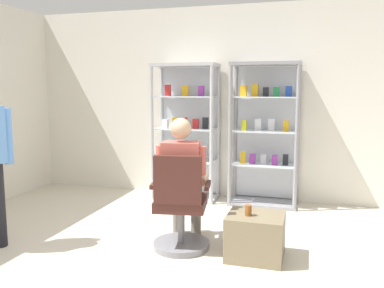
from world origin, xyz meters
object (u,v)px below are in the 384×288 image
at_px(display_cabinet_right, 265,133).
at_px(tea_glass, 248,210).
at_px(display_cabinet_left, 187,131).
at_px(office_chair, 180,211).
at_px(storage_crate, 255,236).
at_px(seated_shopkeeper, 183,175).

height_order(display_cabinet_right, tea_glass, display_cabinet_right).
bearing_deg(tea_glass, display_cabinet_left, 121.71).
xyz_separation_m(display_cabinet_left, office_chair, (0.51, -1.88, -0.57)).
relative_size(office_chair, storage_crate, 1.86).
bearing_deg(display_cabinet_left, storage_crate, -56.29).
bearing_deg(storage_crate, display_cabinet_left, 123.71).
height_order(display_cabinet_left, tea_glass, display_cabinet_left).
distance_m(office_chair, tea_glass, 0.66).
bearing_deg(tea_glass, display_cabinet_right, 92.27).
relative_size(display_cabinet_left, storage_crate, 3.68).
distance_m(display_cabinet_right, tea_glass, 1.97).
bearing_deg(storage_crate, seated_shopkeeper, 169.67).
bearing_deg(tea_glass, storage_crate, 34.94).
bearing_deg(seated_shopkeeper, display_cabinet_left, 105.84).
height_order(seated_shopkeeper, storage_crate, seated_shopkeeper).
xyz_separation_m(display_cabinet_right, tea_glass, (0.08, -1.90, -0.50)).
bearing_deg(office_chair, tea_glass, -1.76).
distance_m(display_cabinet_left, tea_glass, 2.29).
bearing_deg(display_cabinet_left, seated_shopkeeper, -74.16).
distance_m(display_cabinet_left, display_cabinet_right, 1.10).
height_order(seated_shopkeeper, tea_glass, seated_shopkeeper).
bearing_deg(seated_shopkeeper, storage_crate, -10.33).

